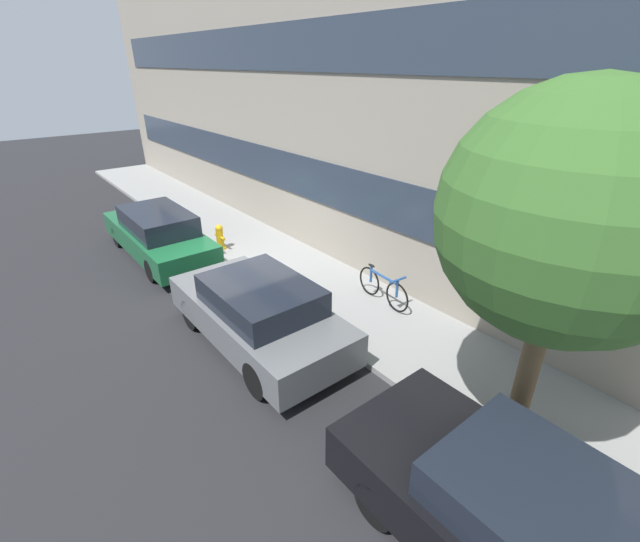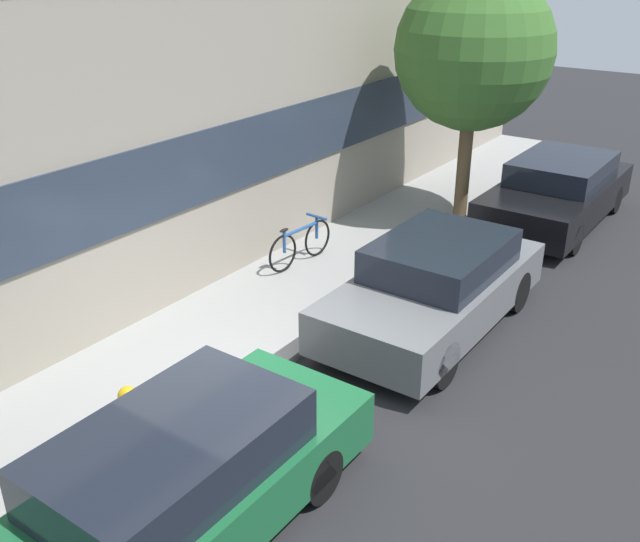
% 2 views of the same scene
% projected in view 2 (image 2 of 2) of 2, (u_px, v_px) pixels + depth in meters
% --- Properties ---
extents(ground_plane, '(56.00, 56.00, 0.00)m').
position_uv_depth(ground_plane, '(250.00, 395.00, 8.89)').
color(ground_plane, '#232326').
extents(sidewalk_strip, '(28.00, 2.43, 0.11)m').
position_uv_depth(sidewalk_strip, '(180.00, 361.00, 9.51)').
color(sidewalk_strip, gray).
rests_on(sidewalk_strip, ground_plane).
extents(parked_car_green, '(4.59, 1.60, 1.33)m').
position_uv_depth(parked_car_green, '(166.00, 496.00, 6.33)').
color(parked_car_green, '#195B33').
rests_on(parked_car_green, ground_plane).
extents(parked_car_grey, '(4.06, 1.78, 1.34)m').
position_uv_depth(parked_car_grey, '(435.00, 285.00, 10.20)').
color(parked_car_grey, slate).
rests_on(parked_car_grey, ground_plane).
extents(parked_car_black, '(4.33, 1.82, 1.31)m').
position_uv_depth(parked_car_black, '(557.00, 191.00, 14.11)').
color(parked_car_black, black).
rests_on(parked_car_black, ground_plane).
extents(fire_hydrant, '(0.52, 0.29, 0.71)m').
position_uv_depth(fire_hydrant, '(130.00, 414.00, 7.75)').
color(fire_hydrant, gold).
rests_on(fire_hydrant, sidewalk_strip).
extents(bicycle, '(1.55, 0.44, 0.75)m').
position_uv_depth(bicycle, '(301.00, 243.00, 12.12)').
color(bicycle, black).
rests_on(bicycle, sidewalk_strip).
extents(street_tree, '(2.93, 2.93, 4.70)m').
position_uv_depth(street_tree, '(474.00, 51.00, 13.06)').
color(street_tree, brown).
rests_on(street_tree, sidewalk_strip).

